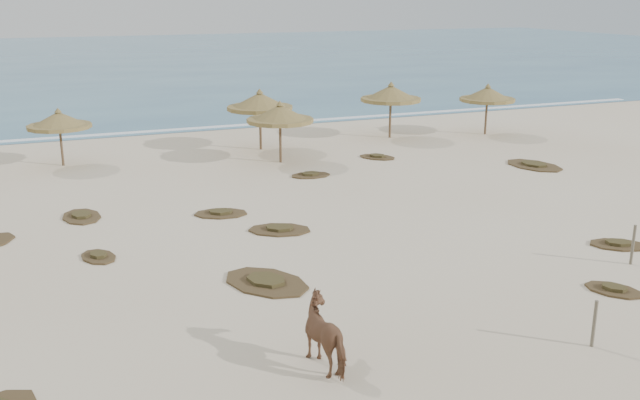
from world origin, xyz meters
The scene contains 21 objects.
ground centered at (0.00, 0.00, 0.00)m, with size 160.00×160.00×0.00m, color beige.
ocean centered at (0.00, 75.00, 0.00)m, with size 200.00×100.00×0.01m, color #2B5E82.
foam_line centered at (0.00, 26.00, 0.00)m, with size 70.00×0.60×0.01m, color white.
palapa_2 centered at (-5.55, 18.93, 2.12)m, with size 3.75×3.75×2.73m.
palapa_3 centered at (4.18, 15.76, 2.30)m, with size 3.48×3.48×2.97m.
palapa_4 centered at (4.17, 18.95, 2.45)m, with size 4.44×4.44×3.15m.
palapa_5 centered at (11.83, 19.28, 2.43)m, with size 4.13×4.13×3.13m.
palapa_6 centered at (17.37, 18.10, 2.26)m, with size 3.39×3.39×2.91m.
horse centered at (-1.05, -3.02, 0.75)m, with size 0.81×1.77×1.50m, color brown.
fence_post_near centered at (4.91, -4.46, 0.57)m, with size 0.09×0.09×1.14m, color #6E6552.
fence_post_far centered at (9.67, -0.79, 0.62)m, with size 0.09×0.09×1.23m, color #6E6552.
scrub_2 centered at (-5.14, 5.66, 0.05)m, with size 1.34×1.69×0.16m.
scrub_3 centered at (0.86, 6.07, 0.05)m, with size 2.54×2.16×0.16m.
scrub_4 centered at (10.52, 0.60, 0.05)m, with size 2.17×1.94×0.16m.
scrub_5 centered at (14.98, 10.60, 0.05)m, with size 2.50×3.28×0.16m.
scrub_7 centered at (4.56, 12.74, 0.05)m, with size 1.86×1.27×0.16m.
scrub_9 centered at (-0.95, 1.85, 0.05)m, with size 2.93×3.29×0.16m.
scrub_10 centered at (8.92, 14.91, 0.05)m, with size 2.09×2.17×0.16m.
scrub_12 centered at (7.71, -2.18, 0.05)m, with size 1.67×1.86×0.16m.
scrub_13 centered at (-0.55, 8.63, 0.05)m, with size 2.25×1.79×0.16m.
scrub_14 centered at (-5.33, 10.13, 0.05)m, with size 1.53×2.17×0.16m.
Camera 1 is at (-6.39, -15.91, 7.84)m, focal length 40.00 mm.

